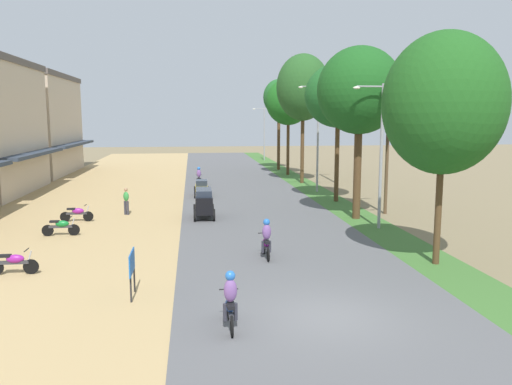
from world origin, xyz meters
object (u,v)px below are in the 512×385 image
object	(u,v)px
median_tree_fifth	(288,102)
median_tree_nearest	(444,104)
streetlamp_mid	(318,131)
car_van_black	(204,202)
parked_motorbike_second	(61,226)
motorbike_ahead_second	(266,239)
median_tree_sixth	(279,98)
car_sedan_yellow	(202,187)
street_signboard	(132,265)
median_tree_fourth	(303,88)
motorbike_foreground_rider	(230,301)
pedestrian_on_shoulder	(126,200)
median_tree_second	(360,91)
motorbike_ahead_third	(199,177)
utility_pole_near	(388,142)
streetlamp_far	(264,130)
median_tree_third	(338,96)
parked_motorbike_nearest	(14,262)
utility_pole_far	(338,126)
parked_motorbike_third	(77,213)
streetlamp_near	(381,146)

from	to	relation	value
median_tree_fifth	median_tree_nearest	bearing A→B (deg)	-90.07
streetlamp_mid	car_van_black	xyz separation A→B (m)	(-9.03, -9.83, -3.75)
parked_motorbike_second	motorbike_ahead_second	size ratio (longest dim) A/B	1.00
median_tree_sixth	car_sedan_yellow	bearing A→B (deg)	-115.31
car_sedan_yellow	street_signboard	bearing A→B (deg)	-97.06
median_tree_fourth	motorbike_foreground_rider	size ratio (longest dim) A/B	6.20
pedestrian_on_shoulder	median_tree_fourth	xyz separation A→B (m)	(13.54, 13.53, 7.37)
median_tree_second	motorbike_ahead_third	world-z (taller)	median_tree_second
utility_pole_near	parked_motorbike_second	bearing A→B (deg)	-167.61
median_tree_nearest	median_tree_second	size ratio (longest dim) A/B	0.93
median_tree_second	median_tree_sixth	bearing A→B (deg)	89.63
streetlamp_far	motorbike_ahead_second	distance (m)	49.01
median_tree_third	median_tree_sixth	xyz separation A→B (m)	(-0.35, 21.95, 0.65)
median_tree_fourth	streetlamp_far	world-z (taller)	median_tree_fourth
median_tree_fourth	car_sedan_yellow	distance (m)	13.65
median_tree_sixth	pedestrian_on_shoulder	bearing A→B (deg)	-117.97
pedestrian_on_shoulder	street_signboard	bearing A→B (deg)	-82.32
parked_motorbike_nearest	utility_pole_near	bearing A→B (deg)	29.50
median_tree_third	motorbike_ahead_second	bearing A→B (deg)	-116.40
utility_pole_far	median_tree_fifth	bearing A→B (deg)	114.26
streetlamp_mid	utility_pole_near	world-z (taller)	streetlamp_mid
parked_motorbike_third	streetlamp_far	xyz separation A→B (m)	(16.05, 39.67, 3.61)
median_tree_sixth	motorbike_foreground_rider	bearing A→B (deg)	-101.26
median_tree_fifth	car_van_black	xyz separation A→B (m)	(-8.95, -21.87, -6.29)
streetlamp_mid	motorbike_ahead_second	distance (m)	20.17
median_tree_fourth	car_van_black	xyz separation A→B (m)	(-8.99, -15.25, -7.32)
median_tree_third	streetlamp_mid	distance (m)	5.39
parked_motorbike_second	pedestrian_on_shoulder	xyz separation A→B (m)	(2.48, 5.26, 0.41)
utility_pole_near	streetlamp_far	bearing A→B (deg)	92.83
median_tree_second	parked_motorbike_second	bearing A→B (deg)	-170.97
street_signboard	utility_pole_far	bearing A→B (deg)	62.15
car_sedan_yellow	motorbike_ahead_third	world-z (taller)	motorbike_ahead_third
median_tree_nearest	median_tree_fifth	size ratio (longest dim) A/B	0.94
median_tree_fifth	utility_pole_far	distance (m)	7.93
parked_motorbike_nearest	streetlamp_far	world-z (taller)	streetlamp_far
median_tree_fourth	median_tree_fifth	bearing A→B (deg)	90.36
streetlamp_mid	streetlamp_far	distance (m)	29.82
streetlamp_mid	streetlamp_near	bearing A→B (deg)	-90.00
parked_motorbike_third	street_signboard	distance (m)	13.55
streetlamp_near	streetlamp_far	bearing A→B (deg)	90.00
parked_motorbike_second	utility_pole_far	distance (m)	26.95
median_tree_nearest	motorbike_foreground_rider	world-z (taller)	median_tree_nearest
median_tree_nearest	streetlamp_mid	world-z (taller)	median_tree_nearest
parked_motorbike_nearest	median_tree_third	distance (m)	23.14
parked_motorbike_second	motorbike_ahead_third	bearing A→B (deg)	68.08
median_tree_second	streetlamp_mid	bearing A→B (deg)	88.14
median_tree_sixth	streetlamp_far	world-z (taller)	median_tree_sixth
street_signboard	median_tree_sixth	world-z (taller)	median_tree_sixth
street_signboard	utility_pole_far	size ratio (longest dim) A/B	0.15
pedestrian_on_shoulder	motorbike_ahead_third	distance (m)	12.79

